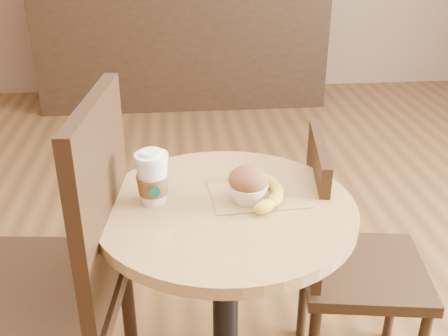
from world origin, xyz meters
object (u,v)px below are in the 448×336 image
at_px(cafe_table, 225,283).
at_px(chair_left, 59,275).
at_px(banana, 261,189).
at_px(muffin, 248,185).
at_px(coffee_cup, 153,179).
at_px(chair_right, 346,257).

xyz_separation_m(cafe_table, chair_left, (-0.42, 0.00, 0.06)).
bearing_deg(banana, muffin, -151.11).
distance_m(chair_left, banana, 0.56).
distance_m(cafe_table, coffee_cup, 0.35).
height_order(chair_right, coffee_cup, coffee_cup).
xyz_separation_m(cafe_table, chair_right, (0.38, 0.15, -0.05)).
xyz_separation_m(chair_right, banana, (-0.29, -0.12, 0.31)).
xyz_separation_m(chair_left, muffin, (0.48, 0.01, 0.23)).
height_order(cafe_table, muffin, muffin).
relative_size(coffee_cup, muffin, 1.37).
distance_m(chair_left, coffee_cup, 0.35).
height_order(cafe_table, chair_left, chair_left).
xyz_separation_m(cafe_table, coffee_cup, (-0.18, 0.03, 0.30)).
relative_size(cafe_table, muffin, 7.51).
distance_m(cafe_table, chair_left, 0.43).
relative_size(chair_right, coffee_cup, 6.10).
bearing_deg(muffin, banana, 35.22).
xyz_separation_m(chair_right, coffee_cup, (-0.56, -0.12, 0.35)).
xyz_separation_m(chair_right, muffin, (-0.32, -0.14, 0.34)).
relative_size(chair_right, banana, 3.49).
distance_m(chair_left, muffin, 0.53).
height_order(cafe_table, banana, banana).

